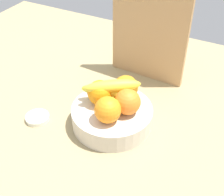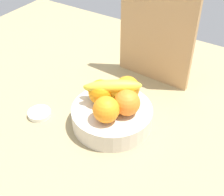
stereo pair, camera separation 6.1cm
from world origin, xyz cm
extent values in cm
cube|color=#9E8B5F|center=(0.00, 0.00, -1.50)|extent=(180.00, 140.00, 3.00)
cylinder|color=beige|center=(2.21, 2.84, 3.10)|extent=(24.79, 24.79, 6.20)
sphere|color=orange|center=(3.55, -2.33, 10.08)|extent=(7.75, 7.75, 7.75)
sphere|color=orange|center=(6.99, 3.46, 10.08)|extent=(7.75, 7.75, 7.75)
sphere|color=orange|center=(3.50, 9.43, 10.08)|extent=(7.75, 7.75, 7.75)
sphere|color=orange|center=(-2.20, 3.56, 10.08)|extent=(7.75, 7.75, 7.75)
ellipsoid|color=yellow|center=(0.69, 5.74, 8.20)|extent=(17.21, 5.04, 4.00)
ellipsoid|color=yellow|center=(0.48, 5.07, 10.40)|extent=(17.43, 8.79, 4.00)
ellipsoid|color=yellow|center=(1.20, 5.25, 12.60)|extent=(16.17, 13.11, 4.00)
cube|color=tan|center=(1.13, 32.55, 18.00)|extent=(28.05, 2.98, 36.00)
cylinder|color=white|center=(-19.63, -6.59, 0.73)|extent=(7.47, 7.47, 1.46)
camera|label=1|loc=(35.17, -60.06, 66.85)|focal=49.55mm
camera|label=2|loc=(40.48, -56.98, 66.85)|focal=49.55mm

